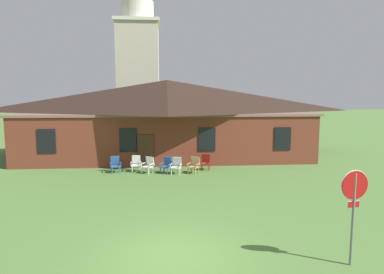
{
  "coord_description": "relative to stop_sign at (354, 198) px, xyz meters",
  "views": [
    {
      "loc": [
        -0.19,
        -8.95,
        4.51
      ],
      "look_at": [
        1.18,
        7.7,
        2.46
      ],
      "focal_mm": 31.12,
      "sensor_mm": 36.0,
      "label": 1
    }
  ],
  "objects": [
    {
      "name": "stop_sign",
      "position": [
        0.0,
        0.0,
        0.0
      ],
      "size": [
        0.8,
        0.15,
        2.61
      ],
      "color": "slate",
      "rests_on": "ground"
    },
    {
      "name": "lawn_chair_far_side",
      "position": [
        -3.23,
        11.06,
        -1.35
      ],
      "size": [
        0.83,
        0.86,
        0.96
      ],
      "color": "tan",
      "rests_on": "ground"
    },
    {
      "name": "brick_building",
      "position": [
        -4.75,
        17.97,
        1.09
      ],
      "size": [
        20.78,
        10.4,
        5.76
      ],
      "color": "brown",
      "rests_on": "ground"
    },
    {
      "name": "lawn_chair_middle",
      "position": [
        -4.86,
        11.22,
        -1.35
      ],
      "size": [
        0.82,
        0.86,
        0.96
      ],
      "color": "#2D5693",
      "rests_on": "ground"
    },
    {
      "name": "dome_tower",
      "position": [
        -8.01,
        32.76,
        6.82
      ],
      "size": [
        5.18,
        5.18,
        18.98
      ],
      "color": "#BCB29E",
      "rests_on": "ground"
    },
    {
      "name": "lawn_chair_left_end",
      "position": [
        -5.93,
        11.32,
        -1.35
      ],
      "size": [
        0.84,
        0.86,
        0.96
      ],
      "color": "white",
      "rests_on": "ground"
    },
    {
      "name": "ground_plane",
      "position": [
        -4.75,
        0.87,
        -1.85
      ],
      "size": [
        200.0,
        200.0,
        0.0
      ],
      "primitive_type": "plane",
      "color": "#517A38"
    },
    {
      "name": "lawn_chair_near_door",
      "position": [
        -6.69,
        11.86,
        -1.35
      ],
      "size": [
        0.66,
        0.69,
        0.96
      ],
      "color": "silver",
      "rests_on": "ground"
    },
    {
      "name": "lawn_chair_right_end",
      "position": [
        -4.28,
        11.07,
        -1.35
      ],
      "size": [
        0.74,
        0.79,
        0.96
      ],
      "color": "silver",
      "rests_on": "ground"
    },
    {
      "name": "lawn_chair_under_eave",
      "position": [
        -2.45,
        11.99,
        -1.35
      ],
      "size": [
        0.72,
        0.76,
        0.96
      ],
      "color": "maroon",
      "rests_on": "ground"
    },
    {
      "name": "lawn_chair_by_porch",
      "position": [
        -7.91,
        11.7,
        -1.35
      ],
      "size": [
        0.74,
        0.78,
        0.96
      ],
      "color": "#2D5693",
      "rests_on": "ground"
    }
  ]
}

